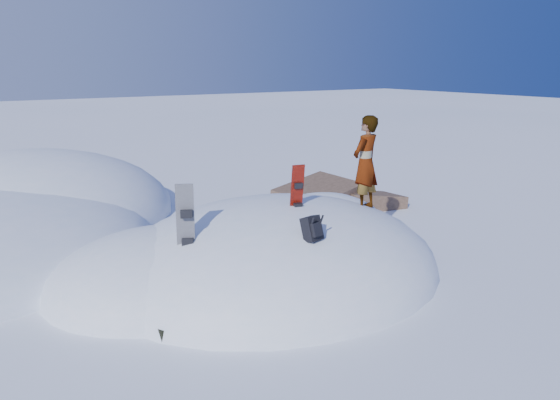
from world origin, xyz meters
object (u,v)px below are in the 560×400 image
snowboard_dark (186,231)px  snowboard_red (297,198)px  backpack (313,229)px  person (365,163)px

snowboard_dark → snowboard_red: bearing=28.3°
backpack → person: bearing=18.7°
backpack → snowboard_dark: bearing=134.3°
person → backpack: bearing=12.3°
snowboard_red → backpack: 1.36m
snowboard_dark → person: 4.22m
snowboard_red → backpack: size_ratio=2.71×
backpack → person: size_ratio=0.25×
snowboard_dark → backpack: 2.17m
snowboard_dark → person: (4.15, 0.14, 0.75)m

